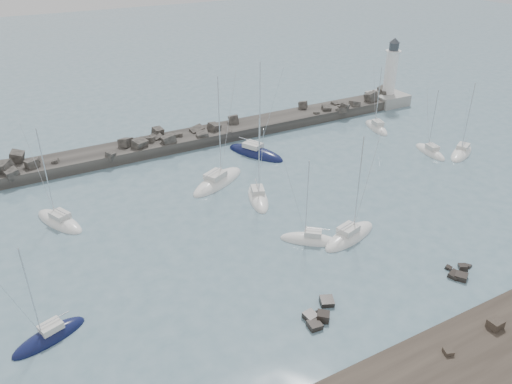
{
  "coord_description": "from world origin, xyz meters",
  "views": [
    {
      "loc": [
        -27.87,
        -39.23,
        34.58
      ],
      "look_at": [
        0.38,
        12.0,
        2.83
      ],
      "focal_mm": 35.0,
      "sensor_mm": 36.0,
      "label": 1
    }
  ],
  "objects_px": {
    "sailboat_2": "(50,337)",
    "sailboat_10": "(376,128)",
    "sailboat_4": "(310,240)",
    "sailboat_6": "(349,237)",
    "sailboat_1": "(60,222)",
    "sailboat_3": "(218,182)",
    "lighthouse": "(388,90)",
    "sailboat_5": "(258,198)",
    "sailboat_8": "(430,152)",
    "sailboat_7": "(255,153)",
    "sailboat_9": "(461,153)"
  },
  "relations": [
    {
      "from": "sailboat_8",
      "to": "sailboat_9",
      "type": "relative_size",
      "value": 0.88
    },
    {
      "from": "sailboat_4",
      "to": "sailboat_9",
      "type": "height_order",
      "value": "sailboat_9"
    },
    {
      "from": "sailboat_1",
      "to": "sailboat_5",
      "type": "relative_size",
      "value": 1.06
    },
    {
      "from": "sailboat_6",
      "to": "sailboat_3",
      "type": "bearing_deg",
      "value": 110.79
    },
    {
      "from": "sailboat_10",
      "to": "sailboat_4",
      "type": "bearing_deg",
      "value": -142.06
    },
    {
      "from": "sailboat_9",
      "to": "sailboat_5",
      "type": "bearing_deg",
      "value": 175.55
    },
    {
      "from": "sailboat_7",
      "to": "sailboat_3",
      "type": "bearing_deg",
      "value": -147.09
    },
    {
      "from": "sailboat_5",
      "to": "sailboat_9",
      "type": "height_order",
      "value": "sailboat_9"
    },
    {
      "from": "sailboat_6",
      "to": "sailboat_1",
      "type": "bearing_deg",
      "value": 145.78
    },
    {
      "from": "sailboat_8",
      "to": "sailboat_9",
      "type": "height_order",
      "value": "sailboat_9"
    },
    {
      "from": "sailboat_2",
      "to": "sailboat_4",
      "type": "distance_m",
      "value": 30.78
    },
    {
      "from": "sailboat_1",
      "to": "sailboat_2",
      "type": "distance_m",
      "value": 21.48
    },
    {
      "from": "sailboat_2",
      "to": "sailboat_8",
      "type": "distance_m",
      "value": 65.16
    },
    {
      "from": "sailboat_8",
      "to": "sailboat_10",
      "type": "bearing_deg",
      "value": 91.99
    },
    {
      "from": "sailboat_1",
      "to": "sailboat_2",
      "type": "height_order",
      "value": "sailboat_1"
    },
    {
      "from": "sailboat_8",
      "to": "sailboat_7",
      "type": "bearing_deg",
      "value": 152.1
    },
    {
      "from": "sailboat_3",
      "to": "sailboat_8",
      "type": "height_order",
      "value": "sailboat_3"
    },
    {
      "from": "lighthouse",
      "to": "sailboat_6",
      "type": "xyz_separation_m",
      "value": [
        -39.66,
        -37.48,
        -2.94
      ]
    },
    {
      "from": "sailboat_4",
      "to": "sailboat_5",
      "type": "relative_size",
      "value": 0.89
    },
    {
      "from": "sailboat_7",
      "to": "sailboat_10",
      "type": "relative_size",
      "value": 1.35
    },
    {
      "from": "sailboat_2",
      "to": "sailboat_10",
      "type": "height_order",
      "value": "sailboat_10"
    },
    {
      "from": "sailboat_4",
      "to": "sailboat_5",
      "type": "bearing_deg",
      "value": 92.07
    },
    {
      "from": "sailboat_1",
      "to": "sailboat_4",
      "type": "xyz_separation_m",
      "value": [
        26.21,
        -19.31,
        0.0
      ]
    },
    {
      "from": "sailboat_3",
      "to": "sailboat_10",
      "type": "relative_size",
      "value": 1.37
    },
    {
      "from": "sailboat_2",
      "to": "sailboat_5",
      "type": "xyz_separation_m",
      "value": [
        30.29,
        13.99,
        -0.0
      ]
    },
    {
      "from": "sailboat_7",
      "to": "sailboat_5",
      "type": "bearing_deg",
      "value": -117.44
    },
    {
      "from": "sailboat_4",
      "to": "sailboat_6",
      "type": "height_order",
      "value": "sailboat_6"
    },
    {
      "from": "sailboat_9",
      "to": "lighthouse",
      "type": "bearing_deg",
      "value": 74.92
    },
    {
      "from": "sailboat_3",
      "to": "sailboat_9",
      "type": "relative_size",
      "value": 1.29
    },
    {
      "from": "lighthouse",
      "to": "sailboat_10",
      "type": "relative_size",
      "value": 1.16
    },
    {
      "from": "sailboat_1",
      "to": "sailboat_9",
      "type": "height_order",
      "value": "sailboat_1"
    },
    {
      "from": "sailboat_5",
      "to": "sailboat_9",
      "type": "relative_size",
      "value": 0.99
    },
    {
      "from": "sailboat_2",
      "to": "sailboat_8",
      "type": "height_order",
      "value": "sailboat_8"
    },
    {
      "from": "sailboat_7",
      "to": "sailboat_8",
      "type": "xyz_separation_m",
      "value": [
        26.23,
        -13.89,
        -0.01
      ]
    },
    {
      "from": "lighthouse",
      "to": "sailboat_5",
      "type": "relative_size",
      "value": 1.1
    },
    {
      "from": "sailboat_2",
      "to": "sailboat_4",
      "type": "height_order",
      "value": "sailboat_4"
    },
    {
      "from": "sailboat_2",
      "to": "sailboat_5",
      "type": "distance_m",
      "value": 33.36
    },
    {
      "from": "sailboat_1",
      "to": "sailboat_10",
      "type": "xyz_separation_m",
      "value": [
        58.69,
        6.01,
        0.01
      ]
    },
    {
      "from": "sailboat_8",
      "to": "sailboat_9",
      "type": "distance_m",
      "value": 5.21
    },
    {
      "from": "sailboat_1",
      "to": "sailboat_10",
      "type": "bearing_deg",
      "value": 5.85
    },
    {
      "from": "lighthouse",
      "to": "sailboat_5",
      "type": "distance_m",
      "value": 50.7
    },
    {
      "from": "lighthouse",
      "to": "sailboat_7",
      "type": "relative_size",
      "value": 0.86
    },
    {
      "from": "sailboat_3",
      "to": "sailboat_9",
      "type": "xyz_separation_m",
      "value": [
        40.66,
        -10.21,
        -0.02
      ]
    },
    {
      "from": "sailboat_4",
      "to": "sailboat_7",
      "type": "xyz_separation_m",
      "value": [
        6.71,
        26.07,
        0.01
      ]
    },
    {
      "from": "sailboat_1",
      "to": "sailboat_7",
      "type": "height_order",
      "value": "sailboat_7"
    },
    {
      "from": "sailboat_10",
      "to": "sailboat_3",
      "type": "bearing_deg",
      "value": -170.88
    },
    {
      "from": "sailboat_4",
      "to": "sailboat_10",
      "type": "relative_size",
      "value": 0.93
    },
    {
      "from": "sailboat_5",
      "to": "sailboat_7",
      "type": "distance_m",
      "value": 15.51
    },
    {
      "from": "sailboat_2",
      "to": "sailboat_10",
      "type": "xyz_separation_m",
      "value": [
        63.21,
        27.01,
        0.01
      ]
    },
    {
      "from": "sailboat_2",
      "to": "sailboat_6",
      "type": "height_order",
      "value": "sailboat_6"
    }
  ]
}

